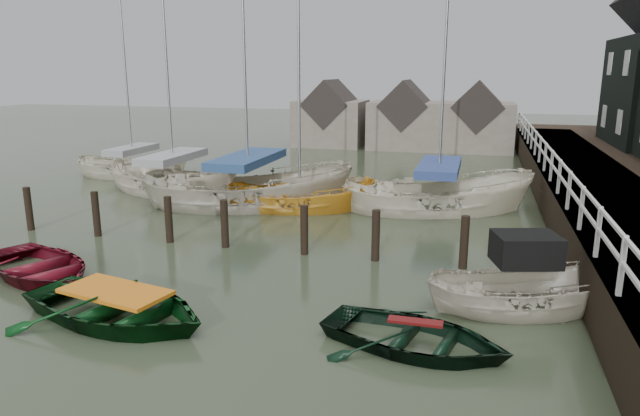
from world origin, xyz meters
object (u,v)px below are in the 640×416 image
(rowboat_red, at_px, (40,277))
(sailboat_b, at_px, (249,205))
(rowboat_dkgreen, at_px, (414,348))
(rowboat_green, at_px, (118,321))
(sailboat_c, at_px, (300,209))
(sailboat_d, at_px, (437,209))
(motorboat, at_px, (522,307))
(sailboat_e, at_px, (134,176))
(sailboat_a, at_px, (175,193))

(rowboat_red, xyz_separation_m, sailboat_b, (2.07, 8.44, 0.06))
(rowboat_dkgreen, height_order, sailboat_b, sailboat_b)
(rowboat_dkgreen, bearing_deg, rowboat_green, 107.59)
(rowboat_red, distance_m, sailboat_c, 9.42)
(rowboat_red, bearing_deg, sailboat_d, -16.54)
(rowboat_dkgreen, xyz_separation_m, sailboat_d, (-0.40, 10.86, 0.06))
(motorboat, bearing_deg, rowboat_green, 92.76)
(motorboat, bearing_deg, sailboat_e, 39.71)
(sailboat_b, height_order, sailboat_e, sailboat_b)
(rowboat_red, height_order, sailboat_d, sailboat_d)
(rowboat_green, distance_m, sailboat_b, 10.22)
(rowboat_dkgreen, bearing_deg, rowboat_red, 95.70)
(rowboat_red, distance_m, sailboat_d, 13.17)
(rowboat_green, bearing_deg, sailboat_c, 7.77)
(rowboat_red, xyz_separation_m, rowboat_green, (3.39, -1.69, 0.00))
(motorboat, height_order, sailboat_c, sailboat_c)
(sailboat_c, bearing_deg, sailboat_b, 77.56)
(sailboat_d, bearing_deg, sailboat_c, 84.91)
(sailboat_a, relative_size, sailboat_e, 1.10)
(rowboat_green, height_order, sailboat_d, sailboat_d)
(sailboat_b, bearing_deg, sailboat_e, 44.49)
(sailboat_e, bearing_deg, motorboat, -130.73)
(motorboat, xyz_separation_m, sailboat_b, (-9.32, 7.40, -0.05))
(rowboat_green, bearing_deg, motorboat, -59.49)
(rowboat_red, height_order, rowboat_green, rowboat_green)
(rowboat_green, xyz_separation_m, sailboat_c, (0.69, 10.19, 0.01))
(rowboat_dkgreen, xyz_separation_m, sailboat_a, (-11.10, 10.85, 0.06))
(sailboat_a, relative_size, sailboat_c, 1.07)
(sailboat_e, bearing_deg, rowboat_dkgreen, -139.23)
(rowboat_green, distance_m, rowboat_dkgreen, 6.01)
(sailboat_a, height_order, sailboat_e, sailboat_a)
(rowboat_green, xyz_separation_m, sailboat_e, (-8.99, 14.26, 0.06))
(rowboat_red, bearing_deg, sailboat_c, 0.82)
(sailboat_a, relative_size, sailboat_d, 0.89)
(sailboat_a, height_order, sailboat_b, sailboat_b)
(sailboat_c, bearing_deg, rowboat_red, 140.43)
(rowboat_red, distance_m, sailboat_a, 9.77)
(rowboat_green, xyz_separation_m, sailboat_d, (5.59, 11.32, 0.06))
(sailboat_a, height_order, sailboat_d, sailboat_d)
(motorboat, bearing_deg, sailboat_c, 28.33)
(sailboat_c, relative_size, sailboat_d, 0.83)
(rowboat_dkgreen, relative_size, sailboat_c, 0.37)
(rowboat_dkgreen, distance_m, motorboat, 3.04)
(rowboat_dkgreen, distance_m, sailboat_c, 11.08)
(rowboat_red, xyz_separation_m, sailboat_c, (4.08, 8.49, 0.01))
(rowboat_red, distance_m, sailboat_e, 13.76)
(rowboat_green, height_order, sailboat_c, sailboat_c)
(motorboat, distance_m, sailboat_e, 20.53)
(motorboat, relative_size, sailboat_d, 0.38)
(rowboat_green, xyz_separation_m, sailboat_a, (-5.12, 11.31, 0.06))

